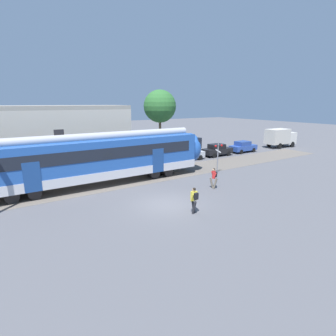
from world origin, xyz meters
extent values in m
plane|color=#515156|center=(0.00, 0.00, 0.00)|extent=(160.00, 160.00, 0.00)
cube|color=silver|center=(-2.42, 6.83, 1.05)|extent=(18.00, 3.06, 0.70)
cube|color=#2351A3|center=(-2.42, 6.83, 2.60)|extent=(18.00, 3.00, 2.40)
cube|color=black|center=(-2.42, 5.31, 2.80)|extent=(16.56, 0.03, 0.90)
cube|color=navy|center=(2.53, 5.31, 1.75)|extent=(1.10, 0.04, 2.10)
cube|color=navy|center=(-7.37, 5.31, 1.75)|extent=(1.10, 0.04, 2.10)
cylinder|color=#A4A4A9|center=(-2.42, 6.83, 3.98)|extent=(17.64, 0.70, 0.70)
cube|color=black|center=(-5.12, 6.83, 4.53)|extent=(0.70, 0.12, 0.40)
cylinder|color=black|center=(3.86, 6.83, 0.45)|extent=(0.90, 2.40, 0.90)
cylinder|color=black|center=(2.46, 6.83, 0.45)|extent=(0.90, 2.40, 0.90)
cylinder|color=black|center=(-7.30, 6.83, 0.45)|extent=(0.90, 2.40, 0.90)
cylinder|color=black|center=(-8.70, 6.83, 0.45)|extent=(0.90, 2.40, 0.90)
ellipsoid|color=#2351A3|center=(7.13, 6.83, 2.25)|extent=(1.80, 2.85, 2.95)
cube|color=black|center=(7.48, 6.83, 2.85)|extent=(0.40, 2.40, 1.00)
cylinder|color=#28282D|center=(0.77, -1.99, 0.43)|extent=(0.18, 0.36, 0.87)
cylinder|color=#28282D|center=(0.61, -2.28, 0.43)|extent=(0.18, 0.36, 0.87)
cube|color=gold|center=(0.69, -2.13, 1.14)|extent=(0.38, 0.27, 0.56)
cylinder|color=gold|center=(0.47, -2.23, 1.09)|extent=(0.11, 0.25, 0.52)
cylinder|color=gold|center=(0.90, -2.04, 1.09)|extent=(0.11, 0.25, 0.52)
sphere|color=tan|center=(0.69, -2.11, 1.53)|extent=(0.22, 0.22, 0.22)
sphere|color=black|center=(0.69, -2.13, 1.56)|extent=(0.20, 0.20, 0.20)
cube|color=black|center=(0.70, -2.31, 1.16)|extent=(0.29, 0.18, 0.40)
cylinder|color=#6B6051|center=(4.97, 1.03, 0.43)|extent=(0.37, 0.34, 0.87)
cylinder|color=#6B6051|center=(5.07, 0.71, 0.43)|extent=(0.37, 0.34, 0.87)
cube|color=red|center=(5.02, 0.87, 1.14)|extent=(0.41, 0.43, 0.56)
cylinder|color=red|center=(4.94, 0.65, 1.09)|extent=(0.25, 0.23, 0.52)
cylinder|color=red|center=(5.09, 1.09, 1.09)|extent=(0.25, 0.23, 0.52)
sphere|color=tan|center=(5.00, 0.88, 1.53)|extent=(0.22, 0.22, 0.22)
sphere|color=black|center=(5.02, 0.87, 1.56)|extent=(0.20, 0.20, 0.20)
cube|color=black|center=(5.16, 0.75, 1.16)|extent=(0.30, 0.32, 0.40)
cube|color=#B7BABF|center=(9.69, 10.48, 0.64)|extent=(4.04, 1.75, 0.68)
cube|color=#A1A3A8|center=(9.54, 10.47, 1.26)|extent=(1.94, 1.49, 0.56)
cube|color=black|center=(10.49, 10.50, 1.22)|extent=(0.16, 1.37, 0.48)
cylinder|color=black|center=(10.91, 11.29, 0.30)|extent=(0.61, 0.22, 0.60)
cylinder|color=black|center=(10.95, 9.74, 0.30)|extent=(0.61, 0.22, 0.60)
cylinder|color=black|center=(8.43, 11.22, 0.30)|extent=(0.61, 0.22, 0.60)
cylinder|color=black|center=(8.47, 9.67, 0.30)|extent=(0.61, 0.22, 0.60)
cube|color=black|center=(14.43, 10.54, 0.64)|extent=(4.00, 1.65, 0.68)
cube|color=black|center=(14.28, 10.54, 1.26)|extent=(1.90, 1.45, 0.56)
cube|color=black|center=(15.23, 10.54, 1.22)|extent=(0.12, 1.37, 0.48)
cylinder|color=black|center=(15.67, 11.32, 0.30)|extent=(0.60, 0.20, 0.60)
cylinder|color=black|center=(15.67, 9.76, 0.30)|extent=(0.60, 0.20, 0.60)
cylinder|color=black|center=(13.19, 11.31, 0.30)|extent=(0.60, 0.20, 0.60)
cylinder|color=black|center=(13.19, 9.76, 0.30)|extent=(0.60, 0.20, 0.60)
cube|color=#284799|center=(19.19, 10.51, 0.64)|extent=(4.02, 1.68, 0.68)
cube|color=navy|center=(19.04, 10.51, 1.26)|extent=(1.92, 1.46, 0.56)
cube|color=black|center=(19.99, 10.52, 1.22)|extent=(0.13, 1.37, 0.48)
cylinder|color=black|center=(20.43, 11.30, 0.30)|extent=(0.60, 0.21, 0.60)
cylinder|color=black|center=(20.44, 9.74, 0.30)|extent=(0.60, 0.21, 0.60)
cylinder|color=black|center=(17.95, 11.27, 0.30)|extent=(0.60, 0.21, 0.60)
cylinder|color=black|center=(17.96, 9.72, 0.30)|extent=(0.60, 0.21, 0.60)
cube|color=beige|center=(28.95, 10.29, 1.32)|extent=(1.89, 1.98, 1.80)
cube|color=black|center=(29.87, 10.25, 1.62)|extent=(0.12, 1.71, 0.70)
cube|color=#BCB7AD|center=(26.46, 10.41, 1.72)|extent=(3.69, 2.17, 2.20)
cylinder|color=black|center=(29.00, 11.19, 0.42)|extent=(0.85, 0.28, 0.84)
cylinder|color=black|center=(28.91, 9.39, 0.42)|extent=(0.85, 0.28, 0.84)
cylinder|color=black|center=(26.00, 11.38, 0.42)|extent=(0.85, 0.28, 0.84)
cylinder|color=black|center=(25.91, 9.49, 0.42)|extent=(0.85, 0.28, 0.84)
cylinder|color=gray|center=(8.29, 3.95, 1.50)|extent=(0.11, 0.11, 3.00)
cube|color=black|center=(8.29, 3.95, 2.75)|extent=(0.80, 0.10, 0.10)
sphere|color=red|center=(7.91, 3.89, 2.75)|extent=(0.20, 0.20, 0.20)
sphere|color=red|center=(8.67, 3.89, 2.75)|extent=(0.20, 0.20, 0.20)
cube|color=white|center=(8.29, 3.92, 2.25)|extent=(0.72, 0.03, 0.48)
cube|color=beige|center=(-7.05, 14.33, 3.00)|extent=(20.29, 5.00, 6.00)
cube|color=#9F9686|center=(-7.05, 14.33, 6.20)|extent=(20.29, 5.00, 0.40)
cylinder|color=brown|center=(9.28, 16.25, 2.36)|extent=(0.32, 0.32, 4.72)
sphere|color=#2D662D|center=(9.28, 16.25, 6.21)|extent=(4.26, 4.26, 4.26)
camera|label=1|loc=(-8.78, -14.00, 6.66)|focal=28.00mm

